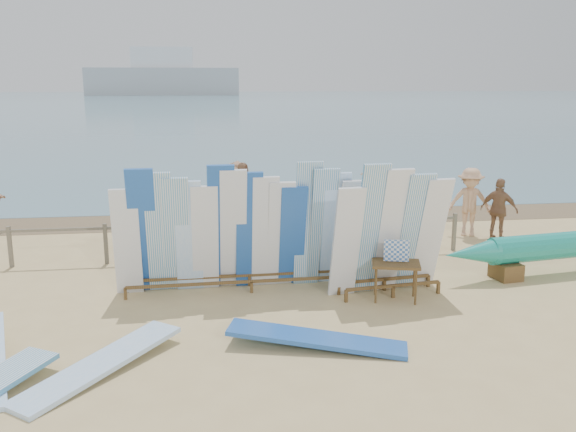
{
  "coord_description": "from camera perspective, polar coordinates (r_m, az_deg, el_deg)",
  "views": [
    {
      "loc": [
        0.24,
        -10.32,
        3.92
      ],
      "look_at": [
        2.01,
        2.86,
        0.99
      ],
      "focal_mm": 38.0,
      "sensor_mm": 36.0,
      "label": 1
    }
  ],
  "objects": [
    {
      "name": "main_surfboard_rack",
      "position": [
        11.55,
        -3.66,
        -1.63
      ],
      "size": [
        5.02,
        0.86,
        2.49
      ],
      "rotation": [
        0.0,
        0.0,
        0.03
      ],
      "color": "brown",
      "rests_on": "ground"
    },
    {
      "name": "flat_board_b",
      "position": [
        9.07,
        -17.08,
        -13.73
      ],
      "size": [
        2.13,
        2.46,
        0.23
      ],
      "primitive_type": "cube",
      "rotation": [
        0.06,
        0.0,
        -0.68
      ],
      "color": "#9DCAFB",
      "rests_on": "ground"
    },
    {
      "name": "beachgoer_4",
      "position": [
        15.99,
        -4.25,
        1.68
      ],
      "size": [
        1.2,
        0.93,
        1.89
      ],
      "primitive_type": "imported",
      "rotation": [
        0.0,
        0.0,
        5.8
      ],
      "color": "#8C6042",
      "rests_on": "ground"
    },
    {
      "name": "beachgoer_6",
      "position": [
        15.47,
        3.12,
        0.67
      ],
      "size": [
        0.75,
        0.81,
        1.54
      ],
      "primitive_type": "imported",
      "rotation": [
        0.0,
        0.0,
        0.88
      ],
      "color": "tan",
      "rests_on": "ground"
    },
    {
      "name": "wet_sand_strip",
      "position": [
        17.95,
        -8.25,
        -0.3
      ],
      "size": [
        40.0,
        2.6,
        0.01
      ],
      "primitive_type": "cube",
      "color": "brown",
      "rests_on": "ground"
    },
    {
      "name": "beachgoer_8",
      "position": [
        14.47,
        2.8,
        0.5
      ],
      "size": [
        0.68,
        0.99,
        1.86
      ],
      "primitive_type": "imported",
      "rotation": [
        0.0,
        0.0,
        4.41
      ],
      "color": "beige",
      "rests_on": "ground"
    },
    {
      "name": "distant_ship",
      "position": [
        190.71,
        -11.63,
        12.6
      ],
      "size": [
        45.0,
        8.0,
        14.0
      ],
      "color": "#999EA3",
      "rests_on": "ocean"
    },
    {
      "name": "fence",
      "position": [
        13.72,
        -8.45,
        -1.56
      ],
      "size": [
        12.08,
        0.08,
        0.9
      ],
      "color": "#746B57",
      "rests_on": "ground"
    },
    {
      "name": "side_surfboard_rack",
      "position": [
        11.41,
        9.58,
        -1.81
      ],
      "size": [
        2.24,
        0.92,
        2.53
      ],
      "rotation": [
        0.0,
        0.0,
        0.12
      ],
      "color": "brown",
      "rests_on": "ground"
    },
    {
      "name": "vendor_table",
      "position": [
        11.35,
        10.01,
        -5.92
      ],
      "size": [
        0.98,
        0.81,
        1.14
      ],
      "rotation": [
        0.0,
        0.0,
        -0.26
      ],
      "color": "brown",
      "rests_on": "ground"
    },
    {
      "name": "beach_chair_left",
      "position": [
        14.87,
        -2.19,
        -1.86
      ],
      "size": [
        0.64,
        0.66,
        0.85
      ],
      "rotation": [
        0.0,
        0.0,
        -0.23
      ],
      "color": "red",
      "rests_on": "ground"
    },
    {
      "name": "flat_board_d",
      "position": [
        9.41,
        2.7,
        -12.18
      ],
      "size": [
        2.74,
        1.31,
        0.28
      ],
      "primitive_type": "cube",
      "rotation": [
        0.08,
        0.0,
        1.28
      ],
      "color": "#2357B0",
      "rests_on": "ground"
    },
    {
      "name": "beach_chair_right",
      "position": [
        14.98,
        -1.19,
        -1.71
      ],
      "size": [
        0.79,
        0.8,
        0.88
      ],
      "rotation": [
        0.0,
        0.0,
        0.65
      ],
      "color": "red",
      "rests_on": "ground"
    },
    {
      "name": "beachgoer_10",
      "position": [
        16.12,
        19.14,
        0.55
      ],
      "size": [
        0.95,
        0.92,
        1.58
      ],
      "primitive_type": "imported",
      "rotation": [
        0.0,
        0.0,
        2.39
      ],
      "color": "#8C6042",
      "rests_on": "ground"
    },
    {
      "name": "ground",
      "position": [
        11.04,
        -8.51,
        -8.49
      ],
      "size": [
        160.0,
        160.0,
        0.0
      ],
      "primitive_type": "plane",
      "color": "tan",
      "rests_on": "ground"
    },
    {
      "name": "beachgoer_9",
      "position": [
        17.65,
        7.68,
        2.07
      ],
      "size": [
        1.06,
        0.9,
        1.55
      ],
      "primitive_type": "imported",
      "rotation": [
        0.0,
        0.0,
        3.73
      ],
      "color": "tan",
      "rests_on": "ground"
    },
    {
      "name": "stroller",
      "position": [
        14.87,
        -0.83,
        -1.26
      ],
      "size": [
        0.65,
        0.82,
        0.99
      ],
      "rotation": [
        0.0,
        0.0,
        -0.23
      ],
      "color": "red",
      "rests_on": "ground"
    },
    {
      "name": "beachgoer_extra_0",
      "position": [
        16.39,
        16.64,
        1.26
      ],
      "size": [
        1.24,
        0.88,
        1.77
      ],
      "primitive_type": "imported",
      "rotation": [
        0.0,
        0.0,
        5.88
      ],
      "color": "tan",
      "rests_on": "ground"
    },
    {
      "name": "ocean",
      "position": [
        138.37,
        -7.9,
        10.69
      ],
      "size": [
        320.0,
        240.0,
        0.02
      ],
      "primitive_type": "cube",
      "color": "slate",
      "rests_on": "ground"
    },
    {
      "name": "beachgoer_5",
      "position": [
        16.77,
        -4.86,
        2.07
      ],
      "size": [
        1.5,
        1.65,
        1.82
      ],
      "primitive_type": "imported",
      "rotation": [
        0.0,
        0.0,
        5.41
      ],
      "color": "beige",
      "rests_on": "ground"
    }
  ]
}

